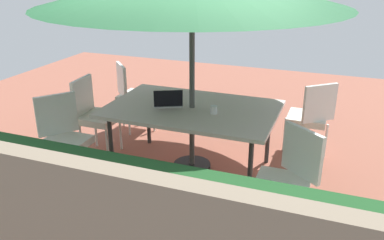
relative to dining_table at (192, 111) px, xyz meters
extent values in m
cube|color=#935442|center=(0.00, 0.00, -0.73)|extent=(10.00, 10.00, 0.02)
cube|color=#1E4C23|center=(0.00, 2.04, -0.21)|extent=(6.30, 0.62, 1.02)
cube|color=silver|center=(0.00, 0.00, 0.03)|extent=(1.89, 1.24, 0.04)
cylinder|color=#333333|center=(-0.80, -0.47, -0.36)|extent=(0.05, 0.05, 0.73)
cylinder|color=#333333|center=(0.80, -0.47, -0.36)|extent=(0.05, 0.05, 0.73)
cylinder|color=#333333|center=(-0.80, 0.47, -0.36)|extent=(0.05, 0.05, 0.73)
cylinder|color=#333333|center=(0.80, 0.47, -0.36)|extent=(0.05, 0.05, 0.73)
cylinder|color=#4C4C4C|center=(0.00, 0.00, 0.39)|extent=(0.06, 0.06, 2.22)
cylinder|color=black|center=(0.00, 0.00, -0.69)|extent=(0.44, 0.44, 0.06)
cube|color=silver|center=(-1.19, -0.86, -0.23)|extent=(0.46, 0.46, 0.08)
cube|color=white|center=(-1.33, -0.71, 0.03)|extent=(0.36, 0.32, 0.45)
cylinder|color=white|center=(-1.21, -1.12, -0.50)|extent=(0.03, 0.03, 0.45)
cylinder|color=white|center=(-0.94, -0.88, -0.50)|extent=(0.03, 0.03, 0.45)
cylinder|color=white|center=(-1.45, -0.85, -0.50)|extent=(0.03, 0.03, 0.45)
cylinder|color=white|center=(-1.18, -0.61, -0.50)|extent=(0.03, 0.03, 0.45)
cube|color=silver|center=(1.21, 0.04, -0.23)|extent=(0.46, 0.46, 0.08)
cube|color=white|center=(1.42, 0.05, 0.03)|extent=(0.07, 0.44, 0.45)
cylinder|color=white|center=(1.02, 0.20, -0.50)|extent=(0.03, 0.03, 0.45)
cylinder|color=white|center=(1.05, -0.15, -0.50)|extent=(0.03, 0.03, 0.45)
cylinder|color=white|center=(1.38, 0.23, -0.50)|extent=(0.03, 0.03, 0.45)
cylinder|color=white|center=(1.41, -0.13, -0.50)|extent=(0.03, 0.03, 0.45)
cube|color=silver|center=(1.16, -0.86, -0.23)|extent=(0.46, 0.46, 0.08)
cube|color=white|center=(1.32, -0.72, 0.03)|extent=(0.33, 0.35, 0.45)
cylinder|color=white|center=(0.91, -0.85, -0.50)|extent=(0.03, 0.03, 0.45)
cylinder|color=white|center=(1.15, -1.12, -0.50)|extent=(0.03, 0.03, 0.45)
cylinder|color=white|center=(1.17, -0.61, -0.50)|extent=(0.03, 0.03, 0.45)
cylinder|color=white|center=(1.42, -0.87, -0.50)|extent=(0.03, 0.03, 0.45)
cube|color=silver|center=(-1.16, 0.86, -0.23)|extent=(0.46, 0.46, 0.08)
cube|color=white|center=(-1.29, 0.69, 0.03)|extent=(0.37, 0.30, 0.45)
cylinder|color=white|center=(-0.91, 0.89, -0.50)|extent=(0.03, 0.03, 0.45)
cylinder|color=white|center=(-1.20, 1.11, -0.50)|extent=(0.03, 0.03, 0.45)
cylinder|color=white|center=(-1.13, 0.61, -0.50)|extent=(0.03, 0.03, 0.45)
cylinder|color=white|center=(-1.42, 0.83, -0.50)|extent=(0.03, 0.03, 0.45)
cube|color=silver|center=(1.15, 0.82, -0.23)|extent=(0.46, 0.46, 0.08)
cube|color=white|center=(1.31, 0.69, 0.03)|extent=(0.30, 0.37, 0.45)
cylinder|color=white|center=(1.11, 1.07, -0.50)|extent=(0.03, 0.03, 0.45)
cylinder|color=white|center=(0.89, 0.78, -0.50)|extent=(0.03, 0.03, 0.45)
cylinder|color=white|center=(1.40, 0.85, -0.50)|extent=(0.03, 0.03, 0.45)
cylinder|color=white|center=(1.18, 0.56, -0.50)|extent=(0.03, 0.03, 0.45)
cube|color=#B7B7BC|center=(0.28, 0.03, 0.06)|extent=(0.38, 0.34, 0.02)
cube|color=black|center=(0.23, 0.13, 0.16)|extent=(0.31, 0.19, 0.20)
cylinder|color=white|center=(-0.29, 0.10, 0.09)|extent=(0.08, 0.08, 0.09)
camera|label=1|loc=(-1.52, 4.00, 1.60)|focal=37.96mm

